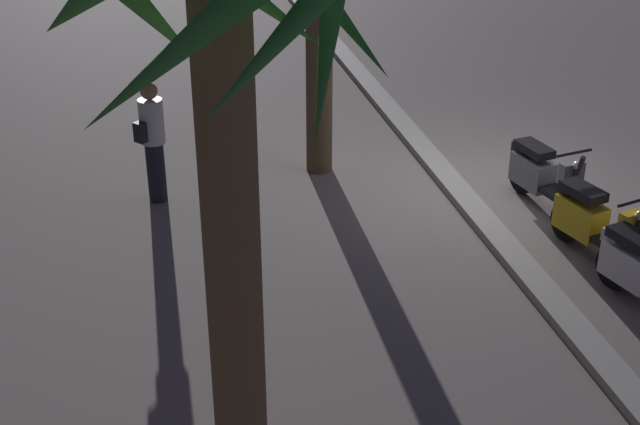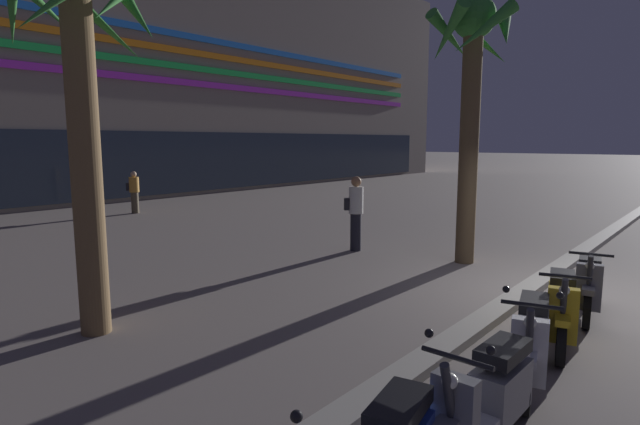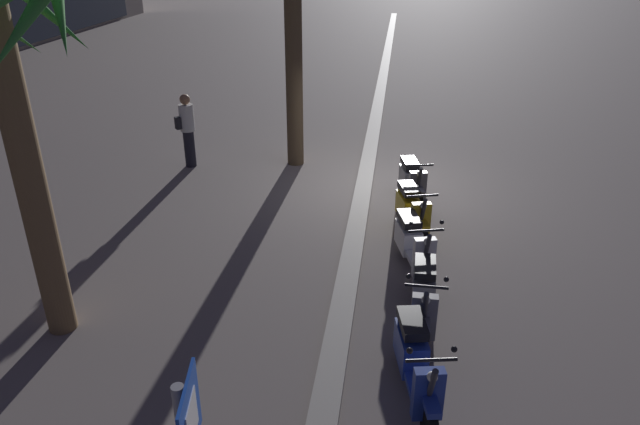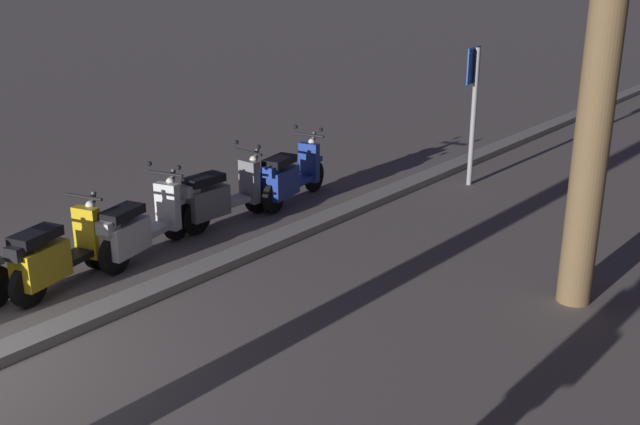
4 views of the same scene
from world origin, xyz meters
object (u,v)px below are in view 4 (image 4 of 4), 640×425
object	(u,v)px
scooter_blue_far_back	(290,177)
crossing_sign	(473,100)
scooter_yellow_gap_after_mid	(56,255)
scooter_white_last_in_row	(139,228)
scooter_grey_second_in_line	(220,196)

from	to	relation	value
scooter_blue_far_back	crossing_sign	size ratio (longest dim) A/B	0.77
scooter_blue_far_back	scooter_yellow_gap_after_mid	xyz separation A→B (m)	(4.27, 0.03, -0.00)
scooter_blue_far_back	crossing_sign	xyz separation A→B (m)	(-2.83, 1.73, 1.04)
scooter_blue_far_back	scooter_white_last_in_row	xyz separation A→B (m)	(3.03, 0.01, -0.02)
scooter_yellow_gap_after_mid	scooter_blue_far_back	bearing A→B (deg)	-179.59
scooter_grey_second_in_line	scooter_yellow_gap_after_mid	world-z (taller)	scooter_grey_second_in_line
scooter_grey_second_in_line	scooter_white_last_in_row	xyz separation A→B (m)	(1.60, 0.14, -0.01)
scooter_grey_second_in_line	crossing_sign	size ratio (longest dim) A/B	0.75
scooter_yellow_gap_after_mid	crossing_sign	xyz separation A→B (m)	(-7.10, 1.70, 1.05)
scooter_blue_far_back	scooter_yellow_gap_after_mid	bearing A→B (deg)	0.41
scooter_grey_second_in_line	scooter_white_last_in_row	distance (m)	1.61
scooter_grey_second_in_line	crossing_sign	world-z (taller)	crossing_sign
scooter_yellow_gap_after_mid	scooter_grey_second_in_line	bearing A→B (deg)	-176.87
scooter_white_last_in_row	scooter_blue_far_back	bearing A→B (deg)	-179.74
scooter_grey_second_in_line	scooter_yellow_gap_after_mid	bearing A→B (deg)	3.13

